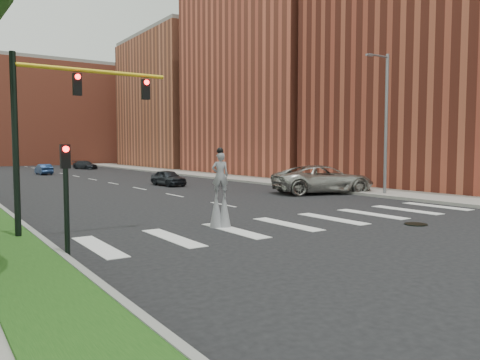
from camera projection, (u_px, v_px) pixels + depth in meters
ground_plane at (327, 225)px, 18.96m from camera, size 160.00×160.00×0.00m
sidewalk_right at (239, 178)px, 46.60m from camera, size 5.00×90.00×0.18m
manhole at (416, 224)px, 18.97m from camera, size 0.90×0.90×0.04m
building_near at (458, 48)px, 37.07m from camera, size 16.00×20.00×22.00m
building_mid at (282, 72)px, 55.19m from camera, size 16.00×22.00×24.00m
building_far at (188, 104)px, 75.18m from camera, size 16.00×22.00×20.00m
building_backdrop at (50, 115)px, 86.17m from camera, size 26.00×14.00×18.00m
streetlight at (385, 119)px, 29.65m from camera, size 2.05×0.20×9.00m
traffic_signal at (54, 117)px, 15.69m from camera, size 5.30×0.23×6.20m
secondary_signal at (66, 192)px, 12.66m from camera, size 0.25×0.21×3.23m
stilt_performer at (220, 195)px, 18.30m from camera, size 0.81×0.66×3.14m
suv_crossing at (323, 179)px, 31.81m from camera, size 7.52×5.11×1.91m
car_near at (168, 178)px, 37.96m from camera, size 1.79×3.91×1.30m
car_mid at (44, 169)px, 53.43m from camera, size 1.40×3.69×1.20m
car_far at (85, 165)px, 66.43m from camera, size 3.09×4.45×1.20m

